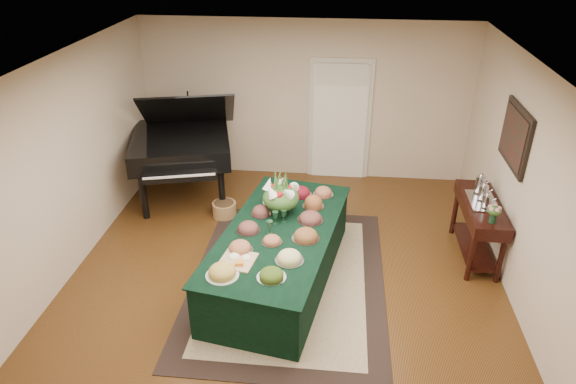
# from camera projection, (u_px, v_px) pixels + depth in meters

# --- Properties ---
(ground) EXTENTS (6.00, 6.00, 0.00)m
(ground) POSITION_uv_depth(u_px,v_px,m) (286.00, 274.00, 6.65)
(ground) COLOR #321B0B
(ground) RESTS_ON ground
(area_rug) EXTENTS (2.42, 3.38, 0.01)m
(area_rug) POSITION_uv_depth(u_px,v_px,m) (288.00, 279.00, 6.55)
(area_rug) COLOR black
(area_rug) RESTS_ON ground
(kitchen_doorway) EXTENTS (1.05, 0.07, 2.10)m
(kitchen_doorway) POSITION_uv_depth(u_px,v_px,m) (340.00, 122.00, 8.72)
(kitchen_doorway) COLOR beige
(kitchen_doorway) RESTS_ON ground
(buffet_table) EXTENTS (1.72, 2.88, 0.73)m
(buffet_table) POSITION_uv_depth(u_px,v_px,m) (280.00, 254.00, 6.41)
(buffet_table) COLOR black
(buffet_table) RESTS_ON ground
(food_platters) EXTENTS (1.30, 2.23, 0.13)m
(food_platters) POSITION_uv_depth(u_px,v_px,m) (281.00, 227.00, 6.20)
(food_platters) COLOR #B9B8C2
(food_platters) RESTS_ON buffet_table
(cutting_board) EXTENTS (0.43, 0.43, 0.10)m
(cutting_board) POSITION_uv_depth(u_px,v_px,m) (238.00, 258.00, 5.67)
(cutting_board) COLOR tan
(cutting_board) RESTS_ON buffet_table
(green_goblets) EXTENTS (0.21, 0.36, 0.18)m
(green_goblets) POSITION_uv_depth(u_px,v_px,m) (276.00, 220.00, 6.27)
(green_goblets) COLOR #14321E
(green_goblets) RESTS_ON buffet_table
(floral_centerpiece) EXTENTS (0.48, 0.48, 0.48)m
(floral_centerpiece) POSITION_uv_depth(u_px,v_px,m) (281.00, 194.00, 6.47)
(floral_centerpiece) COLOR #14321E
(floral_centerpiece) RESTS_ON buffet_table
(grand_piano) EXTENTS (1.87, 2.08, 1.83)m
(grand_piano) POSITION_uv_depth(u_px,v_px,m) (182.00, 144.00, 8.09)
(grand_piano) COLOR black
(grand_piano) RESTS_ON ground
(wicker_basket) EXTENTS (0.36, 0.36, 0.23)m
(wicker_basket) POSITION_uv_depth(u_px,v_px,m) (224.00, 209.00, 7.90)
(wicker_basket) COLOR olive
(wicker_basket) RESTS_ON ground
(mahogany_sideboard) EXTENTS (0.45, 1.32, 0.83)m
(mahogany_sideboard) POSITION_uv_depth(u_px,v_px,m) (480.00, 215.00, 6.73)
(mahogany_sideboard) COLOR black
(mahogany_sideboard) RESTS_ON ground
(tea_service) EXTENTS (0.34, 0.58, 0.30)m
(tea_service) POSITION_uv_depth(u_px,v_px,m) (483.00, 192.00, 6.64)
(tea_service) COLOR #B9B8C2
(tea_service) RESTS_ON mahogany_sideboard
(pink_bouquet) EXTENTS (0.19, 0.19, 0.24)m
(pink_bouquet) POSITION_uv_depth(u_px,v_px,m) (494.00, 211.00, 6.13)
(pink_bouquet) COLOR #14321E
(pink_bouquet) RESTS_ON mahogany_sideboard
(wall_painting) EXTENTS (0.05, 0.95, 0.75)m
(wall_painting) POSITION_uv_depth(u_px,v_px,m) (515.00, 137.00, 6.18)
(wall_painting) COLOR black
(wall_painting) RESTS_ON ground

